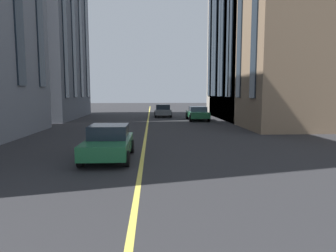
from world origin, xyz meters
name	(u,v)px	position (x,y,z in m)	size (l,w,h in m)	color
lane_centre_line	(146,133)	(20.00, 0.00, 0.00)	(80.00, 0.16, 0.01)	#D8C64C
car_green_oncoming	(197,113)	(29.39, -4.90, 0.70)	(4.40, 1.95, 1.37)	#1E6038
car_green_near	(109,142)	(12.32, 1.38, 0.70)	(3.90, 1.89, 1.40)	#1E6038
car_grey_mid	(163,111)	(34.01, -1.63, 0.70)	(3.90, 1.89, 1.40)	slate
building_right_near	(276,39)	(32.05, -13.66, 8.46)	(13.25, 12.45, 16.91)	#A89E8E
building_left_far	(23,42)	(32.89, 13.13, 8.02)	(12.17, 11.39, 16.05)	#565B66
building_right_far	(296,31)	(27.84, -13.78, 8.37)	(17.67, 12.68, 16.73)	#846B51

